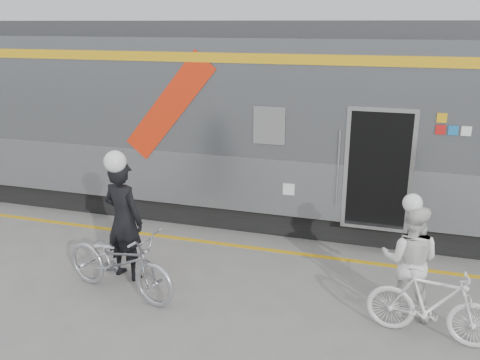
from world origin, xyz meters
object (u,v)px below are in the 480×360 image
at_px(man, 124,220).
at_px(woman, 410,261).
at_px(bicycle_right, 432,304).
at_px(bicycle_left, 119,262).

bearing_deg(man, woman, -164.41).
height_order(man, woman, man).
relative_size(man, woman, 1.19).
distance_m(woman, bicycle_right, 0.71).
xyz_separation_m(woman, bicycle_right, (0.30, -0.55, -0.33)).
distance_m(man, bicycle_right, 4.78).
xyz_separation_m(bicycle_left, woman, (4.24, 0.73, 0.29)).
bearing_deg(woman, bicycle_right, 126.03).
xyz_separation_m(man, bicycle_left, (0.20, -0.55, -0.45)).
xyz_separation_m(man, woman, (4.44, 0.18, -0.16)).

